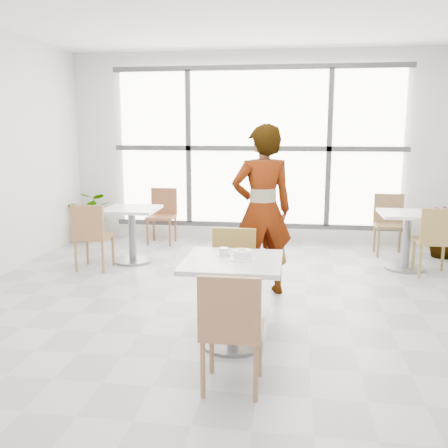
# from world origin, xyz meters

# --- Properties ---
(floor) EXTENTS (7.00, 7.00, 0.00)m
(floor) POSITION_xyz_m (0.00, 0.00, 0.00)
(floor) COLOR #9E9EA5
(floor) RESTS_ON ground
(wall_back) EXTENTS (6.00, 0.00, 6.00)m
(wall_back) POSITION_xyz_m (0.00, 3.50, 1.50)
(wall_back) COLOR silver
(wall_back) RESTS_ON ground
(wall_front) EXTENTS (6.00, 0.00, 6.00)m
(wall_front) POSITION_xyz_m (0.00, -3.50, 1.50)
(wall_front) COLOR silver
(wall_front) RESTS_ON ground
(window) EXTENTS (4.60, 0.07, 2.52)m
(window) POSITION_xyz_m (0.00, 3.44, 1.50)
(window) COLOR white
(window) RESTS_ON ground
(main_table) EXTENTS (0.80, 0.80, 0.75)m
(main_table) POSITION_xyz_m (0.11, -0.54, 0.52)
(main_table) COLOR silver
(main_table) RESTS_ON ground
(chair_near) EXTENTS (0.42, 0.42, 0.87)m
(chair_near) POSITION_xyz_m (0.19, -1.31, 0.50)
(chair_near) COLOR #9C6F4A
(chair_near) RESTS_ON ground
(chair_far) EXTENTS (0.42, 0.42, 0.87)m
(chair_far) POSITION_xyz_m (0.03, 0.07, 0.50)
(chair_far) COLOR olive
(chair_far) RESTS_ON ground
(oatmeal_bowl) EXTENTS (0.21, 0.21, 0.09)m
(oatmeal_bowl) POSITION_xyz_m (0.19, -0.54, 0.79)
(oatmeal_bowl) COLOR white
(oatmeal_bowl) RESTS_ON main_table
(coffee_cup) EXTENTS (0.16, 0.13, 0.07)m
(coffee_cup) POSITION_xyz_m (0.02, -0.42, 0.78)
(coffee_cup) COLOR silver
(coffee_cup) RESTS_ON main_table
(person) EXTENTS (0.79, 0.64, 1.86)m
(person) POSITION_xyz_m (0.25, 0.88, 0.93)
(person) COLOR black
(person) RESTS_ON ground
(bg_table_left) EXTENTS (0.70, 0.70, 0.75)m
(bg_table_left) POSITION_xyz_m (-1.59, 1.96, 0.49)
(bg_table_left) COLOR silver
(bg_table_left) RESTS_ON ground
(bg_table_right) EXTENTS (0.70, 0.70, 0.75)m
(bg_table_right) POSITION_xyz_m (2.05, 2.10, 0.49)
(bg_table_right) COLOR white
(bg_table_right) RESTS_ON ground
(bg_chair_left_near) EXTENTS (0.42, 0.42, 0.87)m
(bg_chair_left_near) POSITION_xyz_m (-1.97, 1.46, 0.50)
(bg_chair_left_near) COLOR #986A41
(bg_chair_left_near) RESTS_ON ground
(bg_chair_left_far) EXTENTS (0.42, 0.42, 0.87)m
(bg_chair_left_far) POSITION_xyz_m (-1.48, 3.17, 0.50)
(bg_chair_left_far) COLOR brown
(bg_chair_left_far) RESTS_ON ground
(bg_chair_right_near) EXTENTS (0.42, 0.42, 0.87)m
(bg_chair_right_near) POSITION_xyz_m (2.32, 1.80, 0.50)
(bg_chair_right_near) COLOR olive
(bg_chair_right_near) RESTS_ON ground
(bg_chair_right_far) EXTENTS (0.42, 0.42, 0.87)m
(bg_chair_right_far) POSITION_xyz_m (1.97, 2.92, 0.50)
(bg_chair_right_far) COLOR olive
(bg_chair_right_far) RESTS_ON ground
(plant_left) EXTENTS (0.76, 0.67, 0.80)m
(plant_left) POSITION_xyz_m (-2.70, 3.20, 0.40)
(plant_left) COLOR #5E873F
(plant_left) RESTS_ON ground
(plant_right) EXTENTS (0.46, 0.46, 0.72)m
(plant_right) POSITION_xyz_m (2.70, 2.81, 0.36)
(plant_right) COLOR #3F763B
(plant_right) RESTS_ON ground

